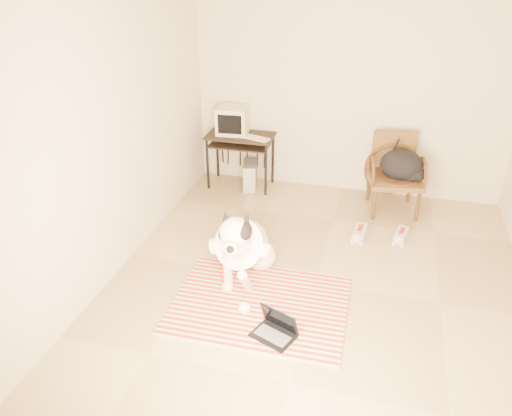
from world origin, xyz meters
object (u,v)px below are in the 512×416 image
at_px(dog, 242,247).
at_px(crt_monitor, 233,120).
at_px(pc_tower, 250,175).
at_px(backpack, 404,167).
at_px(laptop, 276,329).
at_px(rattan_chair, 395,173).
at_px(computer_desk, 240,143).

bearing_deg(dog, crt_monitor, 109.52).
xyz_separation_m(crt_monitor, pc_tower, (0.26, -0.10, -0.72)).
xyz_separation_m(pc_tower, backpack, (1.96, -0.18, 0.42)).
distance_m(dog, backpack, 2.37).
bearing_deg(backpack, dog, -128.79).
height_order(laptop, rattan_chair, rattan_chair).
relative_size(computer_desk, crt_monitor, 2.08).
xyz_separation_m(dog, laptop, (0.51, -0.75, -0.28)).
bearing_deg(pc_tower, backpack, -5.17).
relative_size(dog, rattan_chair, 1.32).
height_order(pc_tower, backpack, backpack).
relative_size(crt_monitor, backpack, 0.78).
bearing_deg(rattan_chair, crt_monitor, 174.61).
bearing_deg(laptop, computer_desk, 112.25).
height_order(computer_desk, crt_monitor, crt_monitor).
relative_size(computer_desk, pc_tower, 2.07).
distance_m(dog, laptop, 0.95).
height_order(dog, rattan_chair, rattan_chair).
distance_m(laptop, backpack, 2.81).
height_order(pc_tower, rattan_chair, rattan_chair).
height_order(dog, crt_monitor, crt_monitor).
distance_m(pc_tower, backpack, 2.02).
relative_size(laptop, pc_tower, 0.99).
height_order(crt_monitor, backpack, crt_monitor).
bearing_deg(rattan_chair, pc_tower, 176.94).
xyz_separation_m(dog, computer_desk, (-0.63, 2.05, 0.27)).
xyz_separation_m(laptop, backpack, (0.97, 2.58, 0.53)).
distance_m(crt_monitor, pc_tower, 0.78).
distance_m(crt_monitor, rattan_chair, 2.19).
xyz_separation_m(computer_desk, pc_tower, (0.15, -0.04, -0.44)).
relative_size(dog, laptop, 2.94).
distance_m(dog, rattan_chair, 2.37).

